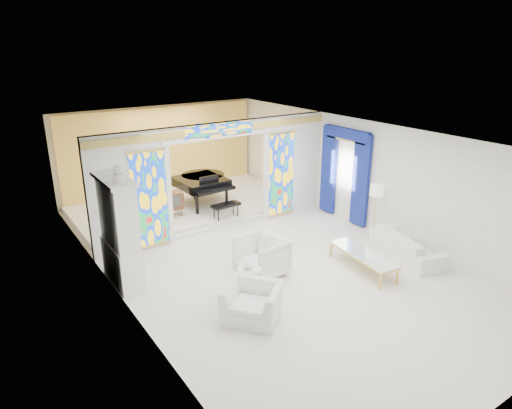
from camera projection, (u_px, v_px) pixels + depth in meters
floor at (261, 255)px, 11.26m from camera, size 12.00×12.00×0.00m
ceiling at (261, 135)px, 10.25m from camera, size 7.00×12.00×0.02m
wall_back at (161, 150)px, 15.44m from camera, size 7.00×0.02×3.00m
wall_left at (113, 230)px, 8.91m from camera, size 0.02×12.00×3.00m
wall_right at (365, 175)px, 12.59m from camera, size 0.02×12.00×3.00m
partition_wall at (219, 173)px, 12.26m from camera, size 7.00×0.22×3.00m
stained_glass_left at (150, 200)px, 11.23m from camera, size 0.90×0.04×2.40m
stained_glass_right at (281, 175)px, 13.36m from camera, size 0.90×0.04×2.40m
stained_glass_transom at (220, 130)px, 11.78m from camera, size 2.00×0.04×0.34m
alcove_platform at (187, 205)px, 14.43m from camera, size 6.80×3.80×0.18m
gold_curtain_back at (162, 151)px, 15.35m from camera, size 6.70×0.10×2.90m
chandelier at (191, 128)px, 13.63m from camera, size 0.48×0.48×0.30m
blue_drapes at (345, 167)px, 13.06m from camera, size 0.14×1.85×2.65m
china_cabinet at (120, 232)px, 9.64m from camera, size 0.56×1.46×2.72m
armchair_left at (252, 302)px, 8.59m from camera, size 1.39×1.40×0.69m
armchair_right at (262, 257)px, 10.17m from camera, size 1.09×1.07×0.90m
sofa at (407, 245)px, 11.11m from camera, size 1.32×2.23×0.61m
side_table at (249, 278)px, 9.36m from camera, size 0.65×0.65×0.61m
vase at (249, 264)px, 9.26m from camera, size 0.23×0.23×0.20m
coffee_table at (363, 255)px, 10.42m from camera, size 0.77×1.91×0.42m
floor_lamp at (377, 193)px, 11.96m from camera, size 0.42×0.42×1.44m
grand_piano at (203, 181)px, 14.16m from camera, size 1.69×2.65×1.04m
tv_console at (172, 201)px, 13.16m from camera, size 0.66×0.48×0.72m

